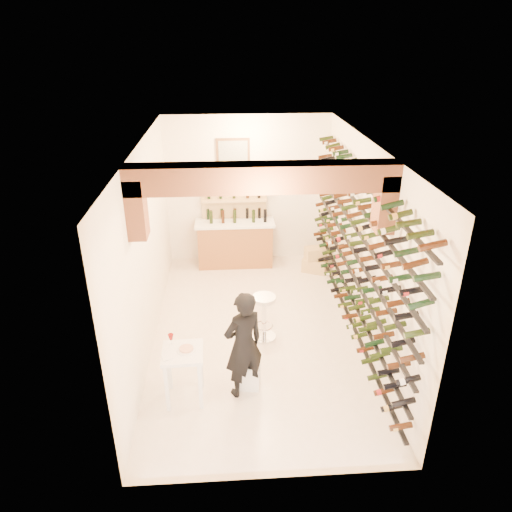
{
  "coord_description": "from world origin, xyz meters",
  "views": [
    {
      "loc": [
        -0.48,
        -6.85,
        4.7
      ],
      "look_at": [
        0.0,
        0.3,
        1.3
      ],
      "focal_mm": 33.23,
      "sensor_mm": 36.0,
      "label": 1
    }
  ],
  "objects_px": {
    "tasting_table": "(183,360)",
    "chrome_barstool": "(264,314)",
    "crate_lower": "(315,265)",
    "back_counter": "(235,242)",
    "wine_rack": "(352,247)",
    "white_stool": "(249,374)",
    "person": "(244,345)"
  },
  "relations": [
    {
      "from": "tasting_table",
      "to": "person",
      "type": "distance_m",
      "value": 0.85
    },
    {
      "from": "tasting_table",
      "to": "white_stool",
      "type": "height_order",
      "value": "tasting_table"
    },
    {
      "from": "person",
      "to": "back_counter",
      "type": "bearing_deg",
      "value": -117.98
    },
    {
      "from": "tasting_table",
      "to": "white_stool",
      "type": "distance_m",
      "value": 1.04
    },
    {
      "from": "chrome_barstool",
      "to": "tasting_table",
      "type": "bearing_deg",
      "value": -131.38
    },
    {
      "from": "white_stool",
      "to": "crate_lower",
      "type": "bearing_deg",
      "value": 65.62
    },
    {
      "from": "back_counter",
      "to": "wine_rack",
      "type": "bearing_deg",
      "value": -55.34
    },
    {
      "from": "person",
      "to": "crate_lower",
      "type": "relative_size",
      "value": 3.25
    },
    {
      "from": "wine_rack",
      "to": "white_stool",
      "type": "distance_m",
      "value": 2.6
    },
    {
      "from": "tasting_table",
      "to": "white_stool",
      "type": "bearing_deg",
      "value": 11.21
    },
    {
      "from": "white_stool",
      "to": "chrome_barstool",
      "type": "relative_size",
      "value": 0.5
    },
    {
      "from": "wine_rack",
      "to": "tasting_table",
      "type": "relative_size",
      "value": 5.86
    },
    {
      "from": "wine_rack",
      "to": "crate_lower",
      "type": "relative_size",
      "value": 11.35
    },
    {
      "from": "tasting_table",
      "to": "person",
      "type": "relative_size",
      "value": 0.6
    },
    {
      "from": "person",
      "to": "crate_lower",
      "type": "height_order",
      "value": "person"
    },
    {
      "from": "back_counter",
      "to": "tasting_table",
      "type": "distance_m",
      "value": 4.31
    },
    {
      "from": "back_counter",
      "to": "person",
      "type": "bearing_deg",
      "value": -89.89
    },
    {
      "from": "wine_rack",
      "to": "tasting_table",
      "type": "height_order",
      "value": "wine_rack"
    },
    {
      "from": "tasting_table",
      "to": "chrome_barstool",
      "type": "xyz_separation_m",
      "value": [
        1.22,
        1.39,
        -0.2
      ]
    },
    {
      "from": "white_stool",
      "to": "wine_rack",
      "type": "bearing_deg",
      "value": 38.03
    },
    {
      "from": "chrome_barstool",
      "to": "wine_rack",
      "type": "bearing_deg",
      "value": 7.45
    },
    {
      "from": "crate_lower",
      "to": "chrome_barstool",
      "type": "bearing_deg",
      "value": -118.57
    },
    {
      "from": "white_stool",
      "to": "tasting_table",
      "type": "bearing_deg",
      "value": -167.01
    },
    {
      "from": "tasting_table",
      "to": "person",
      "type": "height_order",
      "value": "person"
    },
    {
      "from": "tasting_table",
      "to": "crate_lower",
      "type": "xyz_separation_m",
      "value": [
        2.52,
        3.78,
        -0.51
      ]
    },
    {
      "from": "wine_rack",
      "to": "chrome_barstool",
      "type": "height_order",
      "value": "wine_rack"
    },
    {
      "from": "white_stool",
      "to": "person",
      "type": "relative_size",
      "value": 0.25
    },
    {
      "from": "back_counter",
      "to": "person",
      "type": "distance_m",
      "value": 4.17
    },
    {
      "from": "wine_rack",
      "to": "tasting_table",
      "type": "distance_m",
      "value": 3.21
    },
    {
      "from": "crate_lower",
      "to": "back_counter",
      "type": "bearing_deg",
      "value": 165.23
    },
    {
      "from": "tasting_table",
      "to": "crate_lower",
      "type": "relative_size",
      "value": 1.94
    },
    {
      "from": "white_stool",
      "to": "crate_lower",
      "type": "distance_m",
      "value": 3.92
    }
  ]
}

